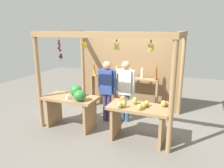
{
  "coord_description": "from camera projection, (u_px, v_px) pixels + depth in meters",
  "views": [
    {
      "loc": [
        1.9,
        -4.85,
        2.35
      ],
      "look_at": [
        0.0,
        -0.21,
        1.03
      ],
      "focal_mm": 34.16,
      "sensor_mm": 36.0,
      "label": 1
    }
  ],
  "objects": [
    {
      "name": "vendor_woman",
      "position": [
        126.0,
        86.0,
        5.32
      ],
      "size": [
        0.48,
        0.21,
        1.57
      ],
      "rotation": [
        0.0,
        0.0,
        -0.14
      ],
      "color": "#37597B",
      "rests_on": "ground"
    },
    {
      "name": "ground_plane",
      "position": [
        115.0,
        120.0,
        5.64
      ],
      "size": [
        12.0,
        12.0,
        0.0
      ],
      "primitive_type": "plane",
      "color": "slate",
      "rests_on": "ground"
    },
    {
      "name": "fruit_counter_left",
      "position": [
        73.0,
        102.0,
        5.05
      ],
      "size": [
        1.27,
        0.69,
        1.05
      ],
      "color": "#99754C",
      "rests_on": "ground"
    },
    {
      "name": "vendor_man",
      "position": [
        107.0,
        86.0,
        5.36
      ],
      "size": [
        0.48,
        0.21,
        1.57
      ],
      "rotation": [
        0.0,
        0.0,
        -0.19
      ],
      "color": "#423565",
      "rests_on": "ground"
    },
    {
      "name": "market_stall",
      "position": [
        121.0,
        67.0,
        5.71
      ],
      "size": [
        3.15,
        2.17,
        2.28
      ],
      "color": "#99754C",
      "rests_on": "ground"
    },
    {
      "name": "fruit_counter_right",
      "position": [
        138.0,
        114.0,
        4.49
      ],
      "size": [
        1.27,
        0.64,
        0.93
      ],
      "color": "#99754C",
      "rests_on": "ground"
    },
    {
      "name": "bottle_shelf_unit",
      "position": [
        123.0,
        83.0,
        6.15
      ],
      "size": [
        2.02,
        0.22,
        1.36
      ],
      "color": "#99754C",
      "rests_on": "ground"
    }
  ]
}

